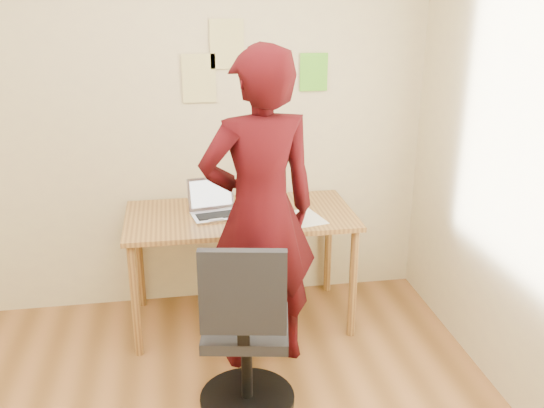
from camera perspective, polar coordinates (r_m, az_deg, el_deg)
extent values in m
cube|color=beige|center=(3.93, -10.79, 9.05)|extent=(3.50, 0.04, 2.70)
cube|color=olive|center=(3.74, -3.01, -1.13)|extent=(1.40, 0.70, 0.03)
cylinder|color=olive|center=(3.62, -12.75, -8.90)|extent=(0.05, 0.05, 0.71)
cylinder|color=olive|center=(3.75, 7.63, -7.44)|extent=(0.05, 0.05, 0.71)
cylinder|color=olive|center=(4.15, -12.38, -4.93)|extent=(0.05, 0.05, 0.71)
cylinder|color=olive|center=(4.27, 5.31, -3.81)|extent=(0.05, 0.05, 0.71)
cube|color=silver|center=(3.70, -5.24, -1.10)|extent=(0.32, 0.25, 0.01)
cube|color=black|center=(3.70, -5.25, -0.98)|extent=(0.26, 0.15, 0.00)
cube|color=silver|center=(3.78, -5.79, 1.04)|extent=(0.30, 0.11, 0.20)
cube|color=white|center=(3.78, -5.79, 1.04)|extent=(0.26, 0.09, 0.16)
cube|color=white|center=(3.67, 3.05, -1.31)|extent=(0.26, 0.32, 0.00)
cube|color=black|center=(3.58, 1.71, -1.77)|extent=(0.07, 0.13, 0.01)
cube|color=#3F4C59|center=(3.58, 1.71, -1.69)|extent=(0.06, 0.10, 0.00)
cube|color=#D7CE80|center=(3.87, -6.89, 11.66)|extent=(0.21, 0.00, 0.30)
cube|color=#D7CE80|center=(3.86, -4.26, 14.79)|extent=(0.21, 0.00, 0.30)
cube|color=#5EC92D|center=(3.97, 3.96, 12.28)|extent=(0.18, 0.00, 0.24)
cube|color=black|center=(3.12, -2.45, -11.55)|extent=(0.49, 0.49, 0.06)
cube|color=black|center=(2.79, -2.77, -8.33)|extent=(0.41, 0.12, 0.42)
cube|color=black|center=(2.90, -2.69, -12.04)|extent=(0.06, 0.05, 0.12)
cylinder|color=black|center=(3.24, -2.39, -15.02)|extent=(0.06, 0.06, 0.42)
cylinder|color=black|center=(3.36, -2.34, -17.77)|extent=(0.50, 0.50, 0.03)
imported|color=#36070A|center=(3.28, -1.14, -0.86)|extent=(0.72, 0.54, 1.81)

